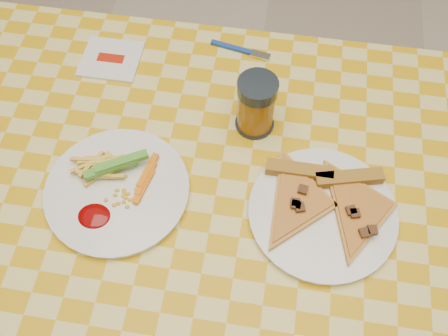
{
  "coord_description": "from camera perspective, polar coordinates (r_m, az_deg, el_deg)",
  "views": [
    {
      "loc": [
        0.08,
        -0.35,
        1.52
      ],
      "look_at": [
        0.01,
        0.08,
        0.78
      ],
      "focal_mm": 40.0,
      "sensor_mm": 36.0,
      "label": 1
    }
  ],
  "objects": [
    {
      "name": "ground",
      "position": [
        1.57,
        -0.76,
        -17.14
      ],
      "size": [
        8.0,
        8.0,
        0.0
      ],
      "primitive_type": "plane",
      "color": "beige",
      "rests_on": "ground"
    },
    {
      "name": "table",
      "position": [
        0.92,
        -1.25,
        -7.24
      ],
      "size": [
        1.28,
        0.88,
        0.76
      ],
      "color": "white",
      "rests_on": "ground"
    },
    {
      "name": "pizza_slices",
      "position": [
        0.85,
        11.56,
        -3.7
      ],
      "size": [
        0.27,
        0.25,
        0.02
      ],
      "color": "#C58A3C",
      "rests_on": "plate_right"
    },
    {
      "name": "drink_glass",
      "position": [
        0.9,
        3.7,
        7.18
      ],
      "size": [
        0.07,
        0.07,
        0.12
      ],
      "color": "black",
      "rests_on": "table"
    },
    {
      "name": "napkin",
      "position": [
        1.07,
        -12.79,
        12.05
      ],
      "size": [
        0.12,
        0.11,
        0.01
      ],
      "rotation": [
        0.0,
        0.0,
        0.0
      ],
      "color": "silver",
      "rests_on": "table"
    },
    {
      "name": "fries_veggies",
      "position": [
        0.87,
        -12.55,
        -1.17
      ],
      "size": [
        0.17,
        0.16,
        0.04
      ],
      "color": "#EFD14C",
      "rests_on": "plate_left"
    },
    {
      "name": "fork",
      "position": [
        1.06,
        1.96,
        13.35
      ],
      "size": [
        0.13,
        0.04,
        0.01
      ],
      "rotation": [
        0.0,
        0.0,
        -0.2
      ],
      "color": "#163997",
      "rests_on": "table"
    },
    {
      "name": "plate_right",
      "position": [
        0.86,
        11.16,
        -5.13
      ],
      "size": [
        0.27,
        0.27,
        0.01
      ],
      "primitive_type": "cylinder",
      "rotation": [
        0.0,
        0.0,
        0.1
      ],
      "color": "white",
      "rests_on": "table"
    },
    {
      "name": "plate_left",
      "position": [
        0.88,
        -12.07,
        -2.59
      ],
      "size": [
        0.3,
        0.3,
        0.01
      ],
      "primitive_type": "cylinder",
      "rotation": [
        0.0,
        0.0,
        0.29
      ],
      "color": "white",
      "rests_on": "table"
    }
  ]
}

